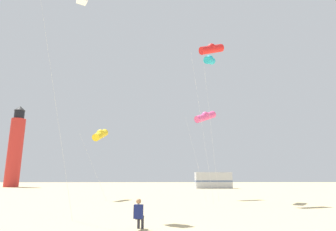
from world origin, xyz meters
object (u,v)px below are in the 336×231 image
(kite_tube_gold, at_px, (100,135))
(lighthouse_distant, at_px, (15,148))
(kite_tube_scarlet, at_px, (212,49))
(rv_van_silver, at_px, (213,180))
(kite_tube_cyan, at_px, (210,60))
(kite_flyer_standing, at_px, (139,213))
(kite_tube_rainbow, at_px, (205,116))

(kite_tube_gold, relative_size, lighthouse_distant, 0.40)
(kite_tube_scarlet, xyz_separation_m, rv_van_silver, (5.17, 27.84, -11.75))
(kite_tube_cyan, xyz_separation_m, rv_van_silver, (4.90, 25.40, -11.75))
(rv_van_silver, bearing_deg, kite_flyer_standing, -105.60)
(kite_tube_rainbow, distance_m, lighthouse_distant, 46.51)
(lighthouse_distant, bearing_deg, kite_tube_cyan, -43.93)
(kite_tube_cyan, bearing_deg, rv_van_silver, 79.07)
(kite_flyer_standing, height_order, lighthouse_distant, lighthouse_distant)
(kite_tube_rainbow, bearing_deg, kite_tube_gold, -177.25)
(kite_tube_rainbow, bearing_deg, kite_tube_scarlet, -90.08)
(kite_tube_rainbow, relative_size, lighthouse_distant, 0.51)
(kite_tube_cyan, height_order, lighthouse_distant, lighthouse_distant)
(kite_tube_scarlet, distance_m, rv_van_silver, 30.65)
(kite_tube_gold, relative_size, kite_tube_rainbow, 0.77)
(kite_tube_scarlet, height_order, kite_tube_rainbow, kite_tube_scarlet)
(kite_tube_rainbow, bearing_deg, kite_flyer_standing, -109.16)
(kite_flyer_standing, xyz_separation_m, kite_tube_gold, (-4.83, 15.09, 5.34))
(kite_flyer_standing, xyz_separation_m, rv_van_silver, (10.58, 39.10, 0.78))
(kite_tube_scarlet, relative_size, kite_tube_rainbow, 1.61)
(kite_tube_cyan, distance_m, lighthouse_distant, 48.29)
(kite_flyer_standing, bearing_deg, kite_tube_rainbow, -97.38)
(kite_tube_scarlet, bearing_deg, kite_tube_gold, 159.49)
(kite_tube_cyan, height_order, kite_tube_rainbow, kite_tube_cyan)
(kite_tube_cyan, distance_m, rv_van_silver, 28.41)
(kite_tube_gold, height_order, lighthouse_distant, lighthouse_distant)
(kite_tube_gold, xyz_separation_m, lighthouse_distant, (-24.06, 31.90, 1.88))
(lighthouse_distant, bearing_deg, rv_van_silver, -11.31)
(kite_tube_cyan, xyz_separation_m, lighthouse_distant, (-34.57, 33.30, -5.30))
(kite_tube_rainbow, bearing_deg, kite_tube_cyan, -82.08)
(kite_tube_scarlet, bearing_deg, rv_van_silver, 79.47)
(kite_tube_scarlet, relative_size, rv_van_silver, 2.14)
(kite_tube_scarlet, bearing_deg, kite_flyer_standing, -115.65)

